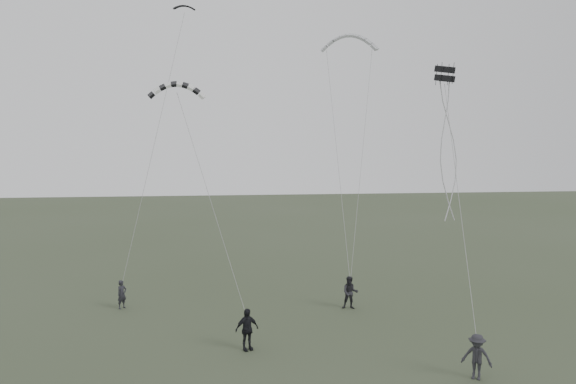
{
  "coord_description": "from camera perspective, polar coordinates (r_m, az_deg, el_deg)",
  "views": [
    {
      "loc": [
        -2.41,
        -24.24,
        9.6
      ],
      "look_at": [
        1.08,
        5.64,
        6.69
      ],
      "focal_mm": 35.0,
      "sensor_mm": 36.0,
      "label": 1
    }
  ],
  "objects": [
    {
      "name": "flyer_far",
      "position": [
        24.44,
        18.63,
        -15.57
      ],
      "size": [
        1.37,
        1.23,
        1.84
      ],
      "primitive_type": "imported",
      "rotation": [
        0.0,
        0.0,
        -0.59
      ],
      "color": "#26252A",
      "rests_on": "ground"
    },
    {
      "name": "flyer_left",
      "position": [
        33.45,
        -16.52,
        -9.94
      ],
      "size": [
        0.68,
        0.69,
        1.61
      ],
      "primitive_type": "imported",
      "rotation": [
        0.0,
        0.0,
        0.83
      ],
      "color": "black",
      "rests_on": "ground"
    },
    {
      "name": "kite_pale_large",
      "position": [
        40.68,
        6.24,
        15.52
      ],
      "size": [
        4.19,
        2.46,
        1.82
      ],
      "primitive_type": null,
      "rotation": [
        0.3,
        0.0,
        -0.3
      ],
      "color": "#ABAEB1",
      "rests_on": "flyer_right"
    },
    {
      "name": "flyer_center",
      "position": [
        26.19,
        -4.2,
        -13.74
      ],
      "size": [
        1.22,
        0.88,
        1.92
      ],
      "primitive_type": "imported",
      "rotation": [
        0.0,
        0.0,
        0.41
      ],
      "color": "black",
      "rests_on": "ground"
    },
    {
      "name": "flyer_right",
      "position": [
        32.22,
        6.33,
        -10.12
      ],
      "size": [
        1.01,
        0.84,
        1.85
      ],
      "primitive_type": "imported",
      "rotation": [
        0.0,
        0.0,
        -0.17
      ],
      "color": "#232328",
      "rests_on": "ground"
    },
    {
      "name": "kite_striped",
      "position": [
        29.48,
        -11.24,
        10.71
      ],
      "size": [
        2.87,
        1.15,
        1.29
      ],
      "primitive_type": null,
      "rotation": [
        0.32,
        0.0,
        0.05
      ],
      "color": "black",
      "rests_on": "flyer_center"
    },
    {
      "name": "ground",
      "position": [
        26.18,
        -0.95,
        -15.98
      ],
      "size": [
        140.0,
        140.0,
        0.0
      ],
      "primitive_type": "plane",
      "color": "#38432B",
      "rests_on": "ground"
    },
    {
      "name": "kite_box",
      "position": [
        30.07,
        15.64,
        11.48
      ],
      "size": [
        1.03,
        1.08,
        0.87
      ],
      "primitive_type": null,
      "rotation": [
        0.17,
        0.0,
        0.47
      ],
      "color": "black",
      "rests_on": "flyer_far"
    },
    {
      "name": "kite_dark_small",
      "position": [
        36.66,
        -10.48,
        18.09
      ],
      "size": [
        1.39,
        0.73,
        0.55
      ],
      "primitive_type": null,
      "rotation": [
        0.25,
        0.0,
        0.19
      ],
      "color": "black",
      "rests_on": "flyer_left"
    }
  ]
}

